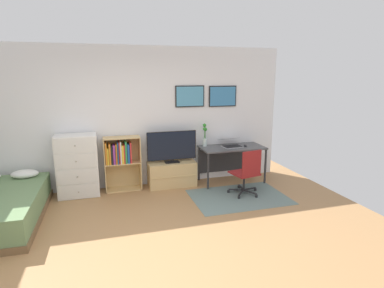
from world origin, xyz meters
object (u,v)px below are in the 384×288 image
object	(u,v)px
desk	(230,152)
dresser	(78,166)
laptop	(231,143)
computer_mouse	(245,146)
bamboo_vase	(205,136)
tv_stand	(172,174)
television	(172,147)
office_chair	(247,171)
bookshelf	(120,158)

from	to	relation	value
desk	dresser	bearing A→B (deg)	179.67
laptop	computer_mouse	bearing A→B (deg)	-27.12
bamboo_vase	tv_stand	bearing A→B (deg)	-172.05
tv_stand	computer_mouse	xyz separation A→B (m)	(1.50, -0.16, 0.51)
television	desk	bearing A→B (deg)	-0.46
desk	office_chair	size ratio (longest dim) A/B	1.49
television	laptop	size ratio (longest dim) A/B	2.11
laptop	office_chair	bearing A→B (deg)	-96.95
laptop	computer_mouse	world-z (taller)	laptop
tv_stand	computer_mouse	size ratio (longest dim) A/B	8.95
bamboo_vase	computer_mouse	bearing A→B (deg)	-18.01
laptop	computer_mouse	size ratio (longest dim) A/B	4.40
television	laptop	distance (m)	1.22
bookshelf	bamboo_vase	xyz separation A→B (m)	(1.69, 0.05, 0.32)
tv_stand	bamboo_vase	bearing A→B (deg)	7.95
bookshelf	computer_mouse	distance (m)	2.49
tv_stand	laptop	size ratio (longest dim) A/B	2.03
tv_stand	desk	distance (m)	1.28
desk	computer_mouse	size ratio (longest dim) A/B	12.33
television	office_chair	distance (m)	1.51
desk	office_chair	xyz separation A→B (m)	(-0.03, -0.85, -0.15)
bookshelf	office_chair	world-z (taller)	bookshelf
office_chair	television	bearing A→B (deg)	132.58
dresser	bamboo_vase	xyz separation A→B (m)	(2.45, 0.11, 0.39)
bookshelf	laptop	world-z (taller)	bookshelf
tv_stand	desk	size ratio (longest dim) A/B	0.73
television	desk	world-z (taller)	television
bookshelf	office_chair	size ratio (longest dim) A/B	1.20
bamboo_vase	bookshelf	bearing A→B (deg)	-178.23
bookshelf	computer_mouse	xyz separation A→B (m)	(2.48, -0.20, 0.12)
laptop	tv_stand	bearing A→B (deg)	172.24
office_chair	laptop	bearing A→B (deg)	76.73
bookshelf	computer_mouse	bearing A→B (deg)	-4.68
bookshelf	desk	distance (m)	2.21
computer_mouse	bamboo_vase	world-z (taller)	bamboo_vase
desk	office_chair	world-z (taller)	office_chair
laptop	bamboo_vase	xyz separation A→B (m)	(-0.51, 0.15, 0.15)
office_chair	laptop	distance (m)	0.90
office_chair	dresser	bearing A→B (deg)	151.73
office_chair	bamboo_vase	bearing A→B (deg)	104.60
tv_stand	television	size ratio (longest dim) A/B	0.96
tv_stand	office_chair	distance (m)	1.50
bookshelf	bamboo_vase	distance (m)	1.72
office_chair	bamboo_vase	xyz separation A→B (m)	(-0.49, 0.98, 0.49)
bookshelf	tv_stand	distance (m)	1.05
television	office_chair	xyz separation A→B (m)	(1.20, -0.86, -0.34)
television	computer_mouse	distance (m)	1.50
dresser	laptop	distance (m)	2.97
bookshelf	television	xyz separation A→B (m)	(0.98, -0.07, 0.17)
tv_stand	dresser	bearing A→B (deg)	-179.50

